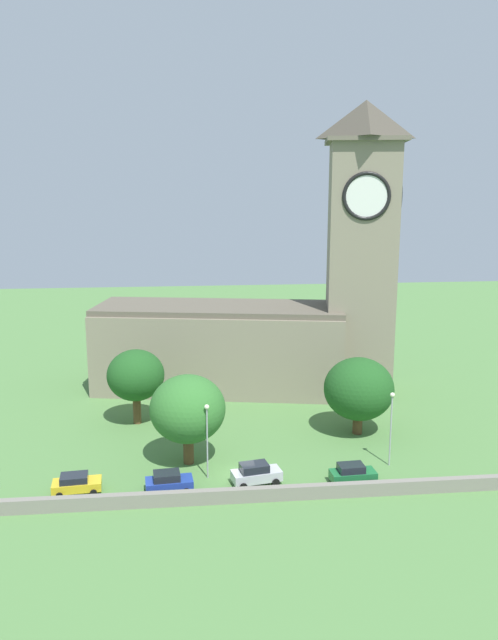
# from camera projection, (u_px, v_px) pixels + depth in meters

# --- Properties ---
(ground_plane) EXTENTS (200.00, 200.00, 0.00)m
(ground_plane) POSITION_uv_depth(u_px,v_px,m) (228.00, 416.00, 72.18)
(ground_plane) COLOR #517F42
(church) EXTENTS (39.64, 17.39, 36.10)m
(church) POSITION_uv_depth(u_px,v_px,m) (272.00, 311.00, 80.21)
(church) COLOR gray
(church) RESTS_ON ground
(quay_barrier) EXTENTS (54.36, 0.70, 1.21)m
(quay_barrier) POSITION_uv_depth(u_px,v_px,m) (246.00, 495.00, 52.42)
(quay_barrier) COLOR gray
(quay_barrier) RESTS_ON ground
(car_yellow) EXTENTS (4.30, 2.56, 1.63)m
(car_yellow) POSITION_uv_depth(u_px,v_px,m) (76.00, 483.00, 53.98)
(car_yellow) COLOR gold
(car_yellow) RESTS_ON ground
(car_blue) EXTENTS (4.22, 2.54, 1.79)m
(car_blue) POSITION_uv_depth(u_px,v_px,m) (169.00, 482.00, 54.09)
(car_blue) COLOR #233D9E
(car_blue) RESTS_ON ground
(car_silver) EXTENTS (4.63, 2.83, 1.91)m
(car_silver) POSITION_uv_depth(u_px,v_px,m) (256.00, 474.00, 55.53)
(car_silver) COLOR silver
(car_silver) RESTS_ON ground
(car_green) EXTENTS (4.12, 2.28, 1.81)m
(car_green) POSITION_uv_depth(u_px,v_px,m) (352.00, 474.00, 55.61)
(car_green) COLOR #1E6B38
(car_green) RESTS_ON ground
(streetlamp_west_mid) EXTENTS (0.44, 0.44, 7.00)m
(streetlamp_west_mid) POSITION_uv_depth(u_px,v_px,m) (207.00, 429.00, 55.93)
(streetlamp_west_mid) COLOR #9EA0A5
(streetlamp_west_mid) RESTS_ON ground
(streetlamp_central) EXTENTS (0.44, 0.44, 7.23)m
(streetlamp_central) POSITION_uv_depth(u_px,v_px,m) (391.00, 417.00, 58.47)
(streetlamp_central) COLOR #9EA0A5
(streetlamp_central) RESTS_ON ground
(tree_riverside_east) EXTENTS (6.32, 6.32, 8.45)m
(tree_riverside_east) POSITION_uv_depth(u_px,v_px,m) (136.00, 375.00, 69.00)
(tree_riverside_east) COLOR brown
(tree_riverside_east) RESTS_ON ground
(tree_churchyard) EXTENTS (7.41, 7.41, 8.33)m
(tree_churchyard) POSITION_uv_depth(u_px,v_px,m) (359.00, 389.00, 66.21)
(tree_churchyard) COLOR brown
(tree_churchyard) RESTS_ON ground
(tree_by_tower) EXTENTS (7.16, 7.16, 8.70)m
(tree_by_tower) POSITION_uv_depth(u_px,v_px,m) (188.00, 409.00, 58.81)
(tree_by_tower) COLOR brown
(tree_by_tower) RESTS_ON ground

